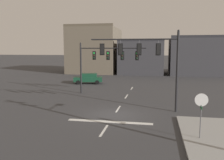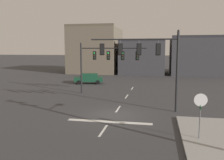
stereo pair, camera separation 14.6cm
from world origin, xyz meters
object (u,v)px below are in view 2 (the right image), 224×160
object	(u,v)px
stop_sign	(200,105)
signal_mast_near_side	(147,56)
signal_mast_far_side	(104,59)
car_lot_nearside	(89,78)

from	to	relation	value
stop_sign	signal_mast_near_side	bearing A→B (deg)	117.74
signal_mast_far_side	stop_sign	bearing A→B (deg)	-56.75
car_lot_nearside	stop_sign	bearing A→B (deg)	-59.10
signal_mast_near_side	signal_mast_far_side	xyz separation A→B (m)	(-5.37, 6.88, -0.56)
car_lot_nearside	signal_mast_near_side	bearing A→B (deg)	-57.79
signal_mast_near_side	stop_sign	world-z (taller)	signal_mast_near_side
stop_sign	car_lot_nearside	distance (m)	25.66
stop_sign	car_lot_nearside	bearing A→B (deg)	120.90
car_lot_nearside	signal_mast_far_side	bearing A→B (deg)	-63.08
signal_mast_far_side	car_lot_nearside	size ratio (longest dim) A/B	1.71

